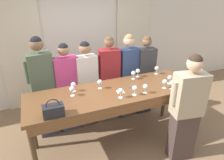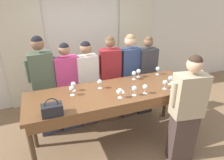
{
  "view_description": "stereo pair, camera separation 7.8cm",
  "coord_description": "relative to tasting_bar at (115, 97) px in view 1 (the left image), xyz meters",
  "views": [
    {
      "loc": [
        -1.11,
        -2.61,
        2.51
      ],
      "look_at": [
        0.0,
        0.09,
        1.19
      ],
      "focal_mm": 32.0,
      "sensor_mm": 36.0,
      "label": 1
    },
    {
      "loc": [
        -1.04,
        -2.64,
        2.51
      ],
      "look_at": [
        0.0,
        0.09,
        1.19
      ],
      "focal_mm": 32.0,
      "sensor_mm": 36.0,
      "label": 2
    }
  ],
  "objects": [
    {
      "name": "guest_beige_cap",
      "position": [
        1.0,
        0.74,
        -0.08
      ],
      "size": [
        0.49,
        0.25,
        1.7
      ],
      "color": "#28282D",
      "rests_on": "ground_plane"
    },
    {
      "name": "guest_navy_coat",
      "position": [
        0.6,
        0.74,
        -0.02
      ],
      "size": [
        0.51,
        0.27,
        1.77
      ],
      "color": "#473833",
      "rests_on": "ground_plane"
    },
    {
      "name": "handbag",
      "position": [
        -0.98,
        -0.32,
        0.17
      ],
      "size": [
        0.27,
        0.15,
        0.24
      ],
      "color": "#232328",
      "rests_on": "tasting_bar"
    },
    {
      "name": "guest_cream_sweater",
      "position": [
        -0.26,
        0.74,
        -0.06
      ],
      "size": [
        0.51,
        0.25,
        1.71
      ],
      "color": "#473833",
      "rests_on": "ground_plane"
    },
    {
      "name": "potted_plant",
      "position": [
        1.76,
        1.65,
        -0.59
      ],
      "size": [
        0.28,
        0.28,
        0.64
      ],
      "color": "#935B3D",
      "rests_on": "ground_plane"
    },
    {
      "name": "wine_glass_back_right",
      "position": [
        0.5,
        0.32,
        0.2
      ],
      "size": [
        0.08,
        0.08,
        0.16
      ],
      "color": "white",
      "rests_on": "tasting_bar"
    },
    {
      "name": "guest_pink_top",
      "position": [
        -0.63,
        0.74,
        -0.07
      ],
      "size": [
        0.54,
        0.28,
        1.71
      ],
      "color": "#383D51",
      "rests_on": "ground_plane"
    },
    {
      "name": "wine_bottle",
      "position": [
        1.23,
        -0.22,
        0.21
      ],
      "size": [
        0.08,
        0.08,
        0.32
      ],
      "color": "black",
      "rests_on": "tasting_bar"
    },
    {
      "name": "wine_glass_front_left",
      "position": [
        -0.18,
        0.19,
        0.2
      ],
      "size": [
        0.08,
        0.08,
        0.16
      ],
      "color": "white",
      "rests_on": "tasting_bar"
    },
    {
      "name": "wine_glass_center_left",
      "position": [
        0.79,
        -0.21,
        0.2
      ],
      "size": [
        0.08,
        0.08,
        0.16
      ],
      "color": "white",
      "rests_on": "tasting_bar"
    },
    {
      "name": "host_pouring",
      "position": [
        0.87,
        -0.68,
        -0.06
      ],
      "size": [
        0.56,
        0.33,
        1.75
      ],
      "color": "#473833",
      "rests_on": "ground_plane"
    },
    {
      "name": "wine_glass_by_handbag",
      "position": [
        -0.0,
        -0.22,
        0.2
      ],
      "size": [
        0.08,
        0.08,
        0.16
      ],
      "color": "white",
      "rests_on": "tasting_bar"
    },
    {
      "name": "pen",
      "position": [
        0.31,
        -0.02,
        0.1
      ],
      "size": [
        0.09,
        0.11,
        0.01
      ],
      "color": "#193399",
      "rests_on": "tasting_bar"
    },
    {
      "name": "guest_striped_shirt",
      "position": [
        0.2,
        0.74,
        -0.05
      ],
      "size": [
        0.5,
        0.3,
        1.76
      ],
      "color": "brown",
      "rests_on": "ground_plane"
    },
    {
      "name": "wine_glass_near_host",
      "position": [
        0.41,
        -0.24,
        0.2
      ],
      "size": [
        0.08,
        0.08,
        0.16
      ],
      "color": "white",
      "rests_on": "tasting_bar"
    },
    {
      "name": "wine_glass_by_bottle",
      "position": [
        0.23,
        -0.22,
        0.2
      ],
      "size": [
        0.08,
        0.08,
        0.16
      ],
      "color": "white",
      "rests_on": "tasting_bar"
    },
    {
      "name": "napkin",
      "position": [
        0.08,
        -0.05,
        0.1
      ],
      "size": [
        0.13,
        0.13,
        0.0
      ],
      "color": "white",
      "rests_on": "tasting_bar"
    },
    {
      "name": "wine_glass_back_left",
      "position": [
        -0.6,
        0.25,
        0.2
      ],
      "size": [
        0.08,
        0.08,
        0.16
      ],
      "color": "white",
      "rests_on": "tasting_bar"
    },
    {
      "name": "curtain_panel_right",
      "position": [
        1.32,
        1.91,
        0.4
      ],
      "size": [
        0.9,
        0.03,
        2.69
      ],
      "color": "beige",
      "rests_on": "ground_plane"
    },
    {
      "name": "tasting_bar",
      "position": [
        0.0,
        0.0,
        0.0
      ],
      "size": [
        2.76,
        0.88,
        1.04
      ],
      "color": "brown",
      "rests_on": "ground_plane"
    },
    {
      "name": "curtain_panel_left",
      "position": [
        -1.32,
        1.91,
        0.4
      ],
      "size": [
        0.9,
        0.03,
        2.69
      ],
      "color": "beige",
      "rests_on": "ground_plane"
    },
    {
      "name": "wine_glass_center_mid",
      "position": [
        1.02,
        0.36,
        0.2
      ],
      "size": [
        0.08,
        0.08,
        0.16
      ],
      "color": "white",
      "rests_on": "tasting_bar"
    },
    {
      "name": "wine_glass_front_mid",
      "position": [
        0.89,
        -0.28,
        0.2
      ],
      "size": [
        0.08,
        0.08,
        0.16
      ],
      "color": "white",
      "rests_on": "tasting_bar"
    },
    {
      "name": "wine_glass_back_mid",
      "position": [
        -0.65,
        0.11,
        0.2
      ],
      "size": [
        0.08,
        0.08,
        0.16
      ],
      "color": "white",
      "rests_on": "tasting_bar"
    },
    {
      "name": "wine_glass_center_right",
      "position": [
        0.62,
        0.38,
        0.2
      ],
      "size": [
        0.08,
        0.08,
        0.16
      ],
      "color": "white",
      "rests_on": "tasting_bar"
    },
    {
      "name": "guest_olive_jacket",
      "position": [
        -1.04,
        0.74,
        0.01
      ],
      "size": [
        0.51,
        0.29,
        1.86
      ],
      "color": "#383D51",
      "rests_on": "ground_plane"
    },
    {
      "name": "wall_back",
      "position": [
        0.0,
        1.98,
        0.45
      ],
      "size": [
        12.0,
        0.06,
        2.8
      ],
      "color": "silver",
      "rests_on": "ground_plane"
    },
    {
      "name": "wine_glass_front_right",
      "position": [
        0.98,
        -0.1,
        0.2
      ],
      "size": [
        0.08,
        0.08,
        0.16
      ],
      "color": "white",
      "rests_on": "tasting_bar"
    },
    {
      "name": "ground_plane",
      "position": [
        0.0,
        0.03,
        -0.95
      ],
      "size": [
        18.0,
        18.0,
        0.0
      ],
      "primitive_type": "plane",
      "color": "#846647"
    }
  ]
}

